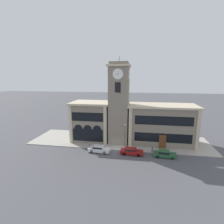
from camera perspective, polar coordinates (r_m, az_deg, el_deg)
ground_plane at (r=38.71m, az=1.23°, el=-12.47°), size 300.00×300.00×0.00m
sidewalk_kerb at (r=44.09m, az=2.37°, el=-9.34°), size 42.94×11.78×0.15m
clock_tower at (r=40.72m, az=2.29°, el=2.69°), size 5.13×5.13×20.15m
town_hall_left_wing at (r=44.33m, az=-6.62°, el=-2.83°), size 9.78×7.83×9.63m
town_hall_right_wing at (r=42.94m, az=15.84°, el=-3.85°), size 15.66×7.83×9.35m
parked_car_near at (r=37.76m, az=-4.31°, el=-11.93°), size 4.63×1.98×1.37m
parked_car_mid at (r=36.81m, az=6.34°, el=-12.59°), size 4.69×1.98×1.39m
parked_car_far at (r=37.10m, az=16.71°, el=-12.88°), size 4.48×2.09×1.33m
street_lamp at (r=37.55m, az=4.27°, el=-6.82°), size 0.36×0.36×5.79m
bollard at (r=38.41m, az=12.98°, el=-11.88°), size 0.18×0.18×1.06m
fire_hydrant at (r=39.91m, az=-7.26°, el=-10.93°), size 0.22×0.22×0.87m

